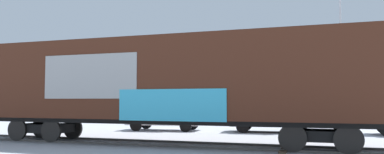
{
  "coord_description": "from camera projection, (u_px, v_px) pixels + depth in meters",
  "views": [
    {
      "loc": [
        4.54,
        -14.16,
        1.67
      ],
      "look_at": [
        -0.0,
        2.65,
        2.74
      ],
      "focal_mm": 36.3,
      "sensor_mm": 36.0,
      "label": 1
    }
  ],
  "objects": [
    {
      "name": "ground_plane",
      "position": [
        174.0,
        145.0,
        14.72
      ],
      "size": [
        260.0,
        260.0,
        0.0
      ],
      "primitive_type": "plane",
      "color": "#B2B5BC"
    },
    {
      "name": "track",
      "position": [
        161.0,
        143.0,
        14.87
      ],
      "size": [
        59.98,
        5.3,
        0.08
      ],
      "color": "#4C4742",
      "rests_on": "ground_plane"
    },
    {
      "name": "freight_car",
      "position": [
        167.0,
        81.0,
        14.95
      ],
      "size": [
        17.99,
        4.03,
        4.24
      ],
      "color": "#472316",
      "rests_on": "ground_plane"
    },
    {
      "name": "flagpole",
      "position": [
        337.0,
        33.0,
        23.22
      ],
      "size": [
        1.27,
        0.62,
        9.29
      ],
      "color": "silver",
      "rests_on": "ground_plane"
    },
    {
      "name": "hillside",
      "position": [
        275.0,
        84.0,
        84.32
      ],
      "size": [
        144.57,
        39.66,
        15.17
      ],
      "color": "silver",
      "rests_on": "ground_plane"
    },
    {
      "name": "parked_car_white",
      "position": [
        164.0,
        116.0,
        21.98
      ],
      "size": [
        4.24,
        2.03,
        1.61
      ],
      "color": "silver",
      "rests_on": "ground_plane"
    },
    {
      "name": "parked_car_black",
      "position": [
        270.0,
        116.0,
        20.68
      ],
      "size": [
        4.24,
        1.98,
        1.72
      ],
      "color": "black",
      "rests_on": "ground_plane"
    }
  ]
}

